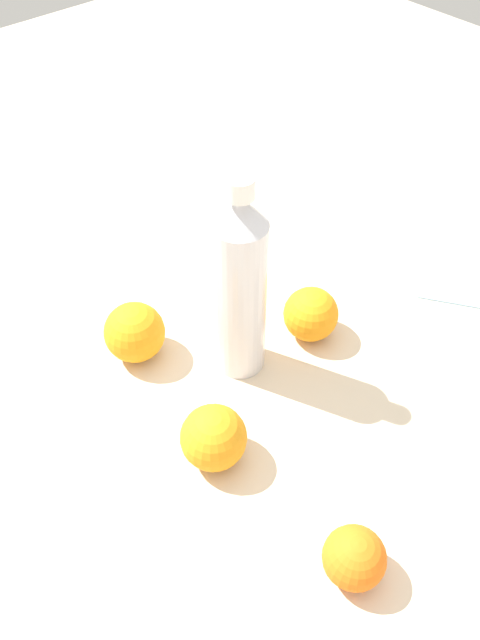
% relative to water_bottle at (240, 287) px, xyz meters
% --- Properties ---
extents(ground_plane, '(2.40, 2.40, 0.00)m').
position_rel_water_bottle_xyz_m(ground_plane, '(-0.03, -0.01, -0.14)').
color(ground_plane, beige).
extents(water_bottle, '(0.07, 0.07, 0.29)m').
position_rel_water_bottle_xyz_m(water_bottle, '(0.00, 0.00, 0.00)').
color(water_bottle, silver).
rests_on(water_bottle, ground_plane).
extents(orange_0, '(0.08, 0.08, 0.08)m').
position_rel_water_bottle_xyz_m(orange_0, '(0.03, 0.11, -0.10)').
color(orange_0, orange).
rests_on(orange_0, ground_plane).
extents(orange_1, '(0.07, 0.07, 0.07)m').
position_rel_water_bottle_xyz_m(orange_1, '(0.29, -0.10, -0.10)').
color(orange_1, orange).
rests_on(orange_1, ground_plane).
extents(orange_2, '(0.08, 0.08, 0.08)m').
position_rel_water_bottle_xyz_m(orange_2, '(0.09, -0.12, -0.10)').
color(orange_2, orange).
rests_on(orange_2, ground_plane).
extents(orange_3, '(0.08, 0.08, 0.08)m').
position_rel_water_bottle_xyz_m(orange_3, '(-0.10, -0.10, -0.10)').
color(orange_3, orange).
rests_on(orange_3, ground_plane).
extents(folded_napkin, '(0.24, 0.24, 0.01)m').
position_rel_water_bottle_xyz_m(folded_napkin, '(0.10, 0.40, -0.13)').
color(folded_napkin, '#99BFD8').
rests_on(folded_napkin, ground_plane).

